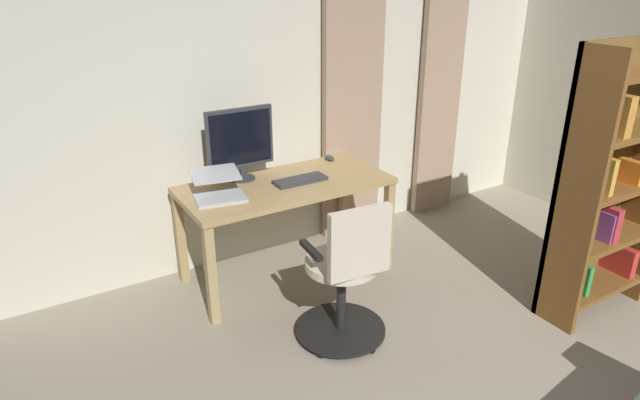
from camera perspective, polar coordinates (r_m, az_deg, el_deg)
name	(u,v)px	position (r m, az deg, el deg)	size (l,w,h in m)	color
back_room_partition	(289,81)	(4.26, -3.27, 12.19)	(5.11, 0.10, 2.66)	beige
curtain_left_panel	(440,88)	(5.04, 12.33, 11.23)	(0.44, 0.06, 2.28)	tan
curtain_right_panel	(353,101)	(4.47, 3.41, 10.23)	(0.54, 0.06, 2.28)	tan
desk	(286,195)	(3.90, -3.56, 0.54)	(1.47, 0.68, 0.73)	tan
office_chair	(346,278)	(3.28, 2.72, -8.04)	(0.56, 0.56, 0.94)	black
computer_monitor	(240,140)	(3.88, -8.25, 6.12)	(0.49, 0.18, 0.51)	#333338
computer_keyboard	(300,180)	(3.87, -2.07, 2.06)	(0.38, 0.14, 0.02)	#333338
laptop	(218,189)	(3.66, -10.48, 1.11)	(0.37, 0.40, 0.16)	#B7BCC1
computer_mouse	(329,158)	(4.31, 0.99, 4.37)	(0.06, 0.10, 0.04)	#333338
bookshelf	(607,182)	(3.87, 27.56, 1.67)	(0.76, 0.30, 1.81)	brown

